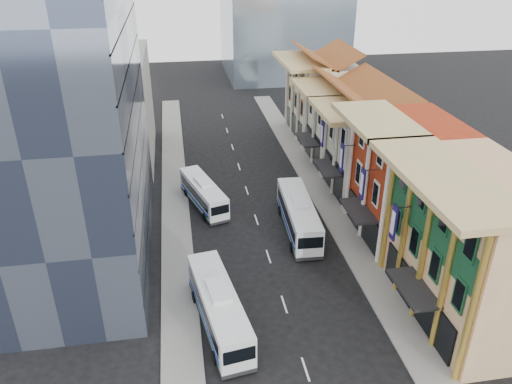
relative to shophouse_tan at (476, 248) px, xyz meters
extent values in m
plane|color=black|center=(-14.00, -5.00, -6.00)|extent=(200.00, 200.00, 0.00)
cube|color=slate|center=(-5.50, 17.00, -5.92)|extent=(3.00, 90.00, 0.15)
cube|color=slate|center=(-22.50, 17.00, -5.92)|extent=(3.00, 90.00, 0.15)
cube|color=tan|center=(0.00, 0.00, 0.00)|extent=(8.00, 14.00, 12.00)
cube|color=#9A2B11|center=(0.00, 12.00, 0.00)|extent=(8.00, 10.00, 12.00)
cube|color=beige|center=(0.00, 21.50, -1.00)|extent=(8.00, 9.00, 10.00)
cube|color=beige|center=(0.00, 30.50, -1.00)|extent=(8.00, 9.00, 10.00)
cube|color=beige|center=(0.00, 41.00, -0.50)|extent=(8.00, 12.00, 11.00)
cube|color=#404B66|center=(-31.00, 14.00, 9.00)|extent=(12.00, 26.00, 30.00)
cube|color=gray|center=(-30.00, 37.00, 1.00)|extent=(10.00, 18.00, 14.00)
camera|label=1|loc=(-21.57, -28.47, 20.97)|focal=35.00mm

